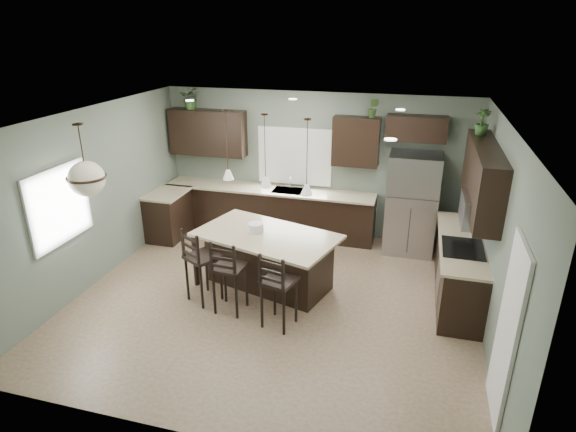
% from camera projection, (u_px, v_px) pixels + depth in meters
% --- Properties ---
extents(ground, '(6.00, 6.00, 0.00)m').
position_uv_depth(ground, '(275.00, 299.00, 7.45)').
color(ground, '#9E8466').
rests_on(ground, ground).
extents(pantry_door, '(0.04, 0.82, 2.04)m').
position_uv_depth(pantry_door, '(507.00, 333.00, 4.95)').
color(pantry_door, white).
rests_on(pantry_door, ground).
extents(window_back, '(1.35, 0.02, 1.00)m').
position_uv_depth(window_back, '(295.00, 156.00, 9.41)').
color(window_back, white).
rests_on(window_back, room_shell).
extents(window_left, '(0.02, 1.10, 1.00)m').
position_uv_depth(window_left, '(58.00, 206.00, 6.88)').
color(window_left, white).
rests_on(window_left, room_shell).
extents(left_return_cabs, '(0.60, 0.90, 0.90)m').
position_uv_depth(left_return_cabs, '(168.00, 216.00, 9.46)').
color(left_return_cabs, black).
rests_on(left_return_cabs, ground).
extents(left_return_countertop, '(0.66, 0.96, 0.04)m').
position_uv_depth(left_return_countertop, '(167.00, 193.00, 9.28)').
color(left_return_countertop, '#BAB28C').
rests_on(left_return_countertop, left_return_cabs).
extents(back_lower_cabs, '(4.20, 0.60, 0.90)m').
position_uv_depth(back_lower_cabs, '(269.00, 211.00, 9.68)').
color(back_lower_cabs, black).
rests_on(back_lower_cabs, ground).
extents(back_countertop, '(4.20, 0.66, 0.04)m').
position_uv_depth(back_countertop, '(269.00, 190.00, 9.48)').
color(back_countertop, '#BAB28C').
rests_on(back_countertop, back_lower_cabs).
extents(sink_inset, '(0.70, 0.45, 0.01)m').
position_uv_depth(sink_inset, '(291.00, 191.00, 9.37)').
color(sink_inset, gray).
rests_on(sink_inset, back_countertop).
extents(faucet, '(0.02, 0.02, 0.28)m').
position_uv_depth(faucet, '(290.00, 184.00, 9.28)').
color(faucet, silver).
rests_on(faucet, back_countertop).
extents(back_upper_left, '(1.55, 0.34, 0.90)m').
position_uv_depth(back_upper_left, '(208.00, 133.00, 9.55)').
color(back_upper_left, black).
rests_on(back_upper_left, room_shell).
extents(back_upper_right, '(0.85, 0.34, 0.90)m').
position_uv_depth(back_upper_right, '(356.00, 142.00, 8.83)').
color(back_upper_right, black).
rests_on(back_upper_right, room_shell).
extents(fridge_header, '(1.05, 0.34, 0.45)m').
position_uv_depth(fridge_header, '(416.00, 128.00, 8.46)').
color(fridge_header, black).
rests_on(fridge_header, room_shell).
extents(right_lower_cabs, '(0.60, 2.35, 0.90)m').
position_uv_depth(right_lower_cabs, '(459.00, 270.00, 7.40)').
color(right_lower_cabs, black).
rests_on(right_lower_cabs, ground).
extents(right_countertop, '(0.66, 2.35, 0.04)m').
position_uv_depth(right_countertop, '(462.00, 242.00, 7.23)').
color(right_countertop, '#BAB28C').
rests_on(right_countertop, right_lower_cabs).
extents(cooktop, '(0.58, 0.75, 0.02)m').
position_uv_depth(cooktop, '(463.00, 248.00, 6.97)').
color(cooktop, black).
rests_on(cooktop, right_countertop).
extents(wall_oven_front, '(0.01, 0.72, 0.60)m').
position_uv_depth(wall_oven_front, '(439.00, 276.00, 7.23)').
color(wall_oven_front, gray).
rests_on(wall_oven_front, right_lower_cabs).
extents(right_upper_cabs, '(0.34, 2.35, 0.90)m').
position_uv_depth(right_upper_cabs, '(483.00, 177.00, 6.81)').
color(right_upper_cabs, black).
rests_on(right_upper_cabs, room_shell).
extents(microwave, '(0.40, 0.75, 0.40)m').
position_uv_depth(microwave, '(476.00, 210.00, 6.72)').
color(microwave, gray).
rests_on(microwave, right_upper_cabs).
extents(refrigerator, '(0.90, 0.74, 1.85)m').
position_uv_depth(refrigerator, '(412.00, 204.00, 8.72)').
color(refrigerator, '#9B9DA4').
rests_on(refrigerator, ground).
extents(kitchen_island, '(2.43, 1.79, 0.92)m').
position_uv_depth(kitchen_island, '(267.00, 261.00, 7.65)').
color(kitchen_island, black).
rests_on(kitchen_island, ground).
extents(serving_dish, '(0.24, 0.24, 0.14)m').
position_uv_depth(serving_dish, '(256.00, 228.00, 7.54)').
color(serving_dish, silver).
rests_on(serving_dish, kitchen_island).
extents(bar_stool_left, '(0.60, 0.60, 1.20)m').
position_uv_depth(bar_stool_left, '(203.00, 265.00, 7.23)').
color(bar_stool_left, black).
rests_on(bar_stool_left, ground).
extents(bar_stool_center, '(0.46, 0.46, 1.17)m').
position_uv_depth(bar_stool_center, '(230.00, 275.00, 6.96)').
color(bar_stool_center, black).
rests_on(bar_stool_center, ground).
extents(bar_stool_right, '(0.52, 0.52, 1.16)m').
position_uv_depth(bar_stool_right, '(279.00, 289.00, 6.61)').
color(bar_stool_right, black).
rests_on(bar_stool_right, ground).
extents(pendant_left, '(0.17, 0.17, 1.10)m').
position_uv_depth(pendant_left, '(227.00, 145.00, 7.31)').
color(pendant_left, white).
rests_on(pendant_left, room_shell).
extents(pendant_center, '(0.17, 0.17, 1.10)m').
position_uv_depth(pendant_center, '(265.00, 151.00, 6.98)').
color(pendant_center, silver).
rests_on(pendant_center, room_shell).
extents(pendant_right, '(0.17, 0.17, 1.10)m').
position_uv_depth(pendant_right, '(307.00, 158.00, 6.64)').
color(pendant_right, white).
rests_on(pendant_right, room_shell).
extents(chandelier, '(0.52, 0.52, 0.99)m').
position_uv_depth(chandelier, '(84.00, 160.00, 6.31)').
color(chandelier, beige).
rests_on(chandelier, room_shell).
extents(plant_back_left, '(0.43, 0.39, 0.43)m').
position_uv_depth(plant_back_left, '(191.00, 98.00, 9.34)').
color(plant_back_left, '#2F5123').
rests_on(plant_back_left, back_upper_left).
extents(plant_back_right, '(0.23, 0.20, 0.35)m').
position_uv_depth(plant_back_right, '(373.00, 108.00, 8.50)').
color(plant_back_right, '#325023').
rests_on(plant_back_right, back_upper_right).
extents(plant_right_wall, '(0.28, 0.28, 0.39)m').
position_uv_depth(plant_right_wall, '(482.00, 122.00, 7.23)').
color(plant_right_wall, '#305927').
rests_on(plant_right_wall, right_upper_cabs).
extents(room_shell, '(6.00, 6.00, 6.00)m').
position_uv_depth(room_shell, '(274.00, 196.00, 6.81)').
color(room_shell, slate).
rests_on(room_shell, ground).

